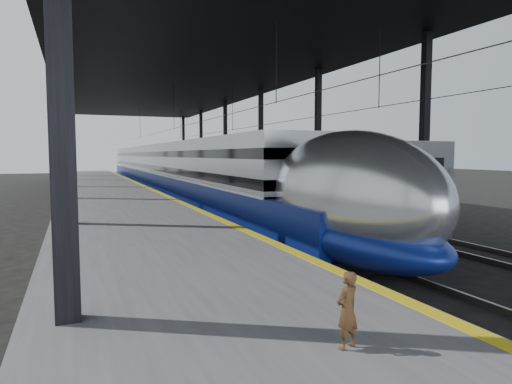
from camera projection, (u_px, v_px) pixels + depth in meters
ground at (284, 270)px, 13.44m from camera, size 160.00×160.00×0.00m
platform at (109, 198)px, 30.60m from camera, size 6.00×80.00×1.00m
yellow_strip at (151, 189)px, 31.60m from camera, size 0.30×80.00×0.01m
rails at (223, 200)px, 33.60m from camera, size 6.52×80.00×0.16m
canopy at (187, 73)px, 31.90m from camera, size 18.00×75.00×9.47m
tgv_train at (169, 171)px, 39.28m from camera, size 2.98×65.20×4.27m
second_train at (218, 170)px, 42.95m from camera, size 2.85×56.05×3.92m
child at (347, 310)px, 5.59m from camera, size 0.41×0.34×0.97m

